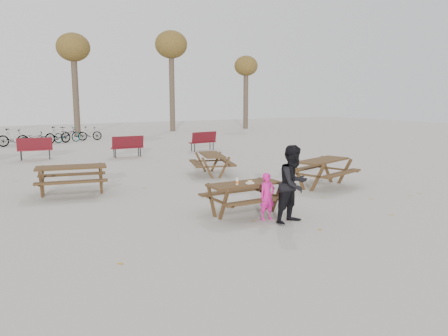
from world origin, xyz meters
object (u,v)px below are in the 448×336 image
picnic_table_east (322,173)px  child (267,197)px  main_picnic_table (244,190)px  soda_bottle (237,182)px  food_tray (250,183)px  adult (293,184)px  picnic_table_far (212,164)px  picnic_table_north (72,180)px

picnic_table_east → child: bearing=-165.9°
child → main_picnic_table: bearing=106.0°
soda_bottle → food_tray: bearing=-9.9°
food_tray → adult: 1.14m
picnic_table_far → soda_bottle: bearing=175.0°
main_picnic_table → soda_bottle: bearing=-159.9°
picnic_table_east → picnic_table_far: (-2.05, 3.64, -0.05)m
picnic_table_far → food_tray: bearing=178.2°
child → picnic_table_east: (3.78, 2.29, -0.12)m
child → adult: (0.38, -0.47, 0.34)m
child → soda_bottle: bearing=128.2°
soda_bottle → picnic_table_far: (2.18, 5.33, -0.46)m
main_picnic_table → soda_bottle: soda_bottle is taller
soda_bottle → picnic_table_north: (-2.96, 4.44, -0.42)m
soda_bottle → picnic_table_north: 5.36m
child → picnic_table_far: bearing=75.1°
food_tray → child: bearing=-76.9°
child → food_tray: bearing=104.5°
adult → soda_bottle: bearing=114.4°
food_tray → soda_bottle: size_ratio=1.06×
adult → picnic_table_north: 6.71m
child → picnic_table_north: 6.09m
food_tray → adult: adult is taller
food_tray → picnic_table_far: (1.85, 5.38, -0.41)m
picnic_table_east → picnic_table_far: bearing=102.3°
picnic_table_far → child: bearing=-179.0°
soda_bottle → picnic_table_north: size_ratio=0.09×
soda_bottle → main_picnic_table: bearing=20.1°
food_tray → picnic_table_north: (-3.28, 4.50, -0.37)m
main_picnic_table → adult: (0.56, -1.17, 0.30)m
adult → child: bearing=115.5°
child → picnic_table_east: size_ratio=0.55×
picnic_table_far → picnic_table_east: bearing=-133.3°
picnic_table_north → child: bearing=-44.3°
main_picnic_table → picnic_table_far: main_picnic_table is taller
main_picnic_table → soda_bottle: 0.39m
main_picnic_table → food_tray: size_ratio=10.00×
food_tray → adult: (0.51, -1.02, 0.10)m
adult → picnic_table_east: adult is taller
picnic_table_north → picnic_table_far: 5.21m
food_tray → picnic_table_north: size_ratio=0.09×
main_picnic_table → picnic_table_north: picnic_table_north is taller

